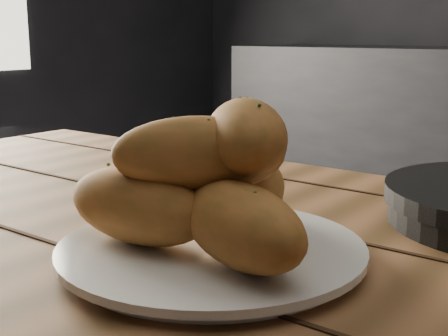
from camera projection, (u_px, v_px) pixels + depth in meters
table at (219, 334)px, 0.67m from camera, size 1.56×0.83×0.75m
plate at (212, 252)px, 0.61m from camera, size 0.30×0.30×0.02m
bread_rolls at (212, 183)px, 0.60m from camera, size 0.29×0.25×0.14m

